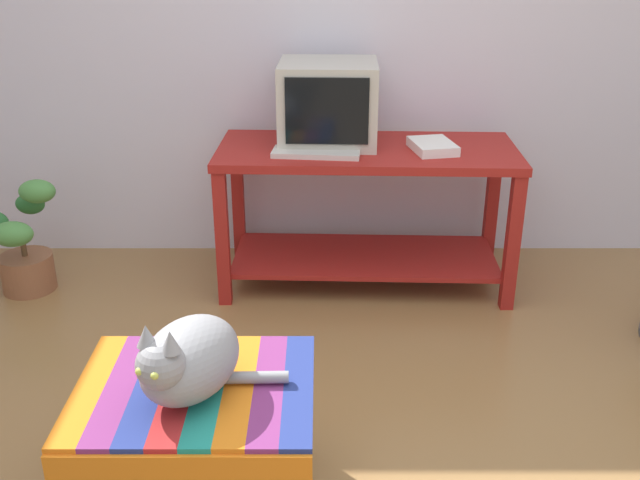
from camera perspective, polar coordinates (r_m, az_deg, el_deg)
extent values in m
cube|color=silver|center=(3.79, 1.21, 17.89)|extent=(8.00, 0.10, 2.60)
cube|color=maroon|center=(3.39, -7.64, 0.05)|extent=(0.06, 0.06, 0.66)
cube|color=maroon|center=(3.44, 14.93, -0.28)|extent=(0.06, 0.06, 0.66)
cube|color=maroon|center=(3.91, 13.38, 2.83)|extent=(0.06, 0.06, 0.66)
cube|color=maroon|center=(3.88, -6.40, 3.15)|extent=(0.06, 0.06, 0.66)
cube|color=maroon|center=(3.67, 3.54, -1.31)|extent=(1.32, 0.56, 0.02)
cube|color=maroon|center=(3.48, 3.77, 6.95)|extent=(1.44, 0.66, 0.04)
cube|color=#BCB7A8|center=(3.55, 0.68, 7.85)|extent=(0.33, 0.30, 0.02)
cube|color=#BCB7A8|center=(3.50, 0.69, 10.73)|extent=(0.47, 0.43, 0.39)
cube|color=black|center=(3.29, 0.59, 10.07)|extent=(0.38, 0.03, 0.30)
cube|color=beige|center=(3.34, -0.26, 6.87)|extent=(0.41, 0.19, 0.02)
cube|color=white|center=(3.44, 8.88, 7.28)|extent=(0.22, 0.28, 0.04)
cube|color=tan|center=(2.31, -9.42, -15.91)|extent=(0.66, 0.51, 0.43)
cube|color=orange|center=(2.25, -17.56, -11.03)|extent=(0.09, 0.55, 0.02)
cube|color=#7A2D6B|center=(2.23, -15.40, -11.15)|extent=(0.09, 0.55, 0.02)
cube|color=navy|center=(2.20, -13.19, -11.26)|extent=(0.09, 0.55, 0.02)
cube|color=#AD2323|center=(2.19, -10.94, -11.35)|extent=(0.09, 0.55, 0.02)
cube|color=#1E897A|center=(2.17, -8.66, -11.43)|extent=(0.09, 0.55, 0.02)
cube|color=orange|center=(2.16, -6.35, -11.49)|extent=(0.09, 0.55, 0.02)
cube|color=#7A2D6B|center=(2.15, -4.01, -11.53)|extent=(0.09, 0.55, 0.02)
cube|color=navy|center=(2.15, -1.67, -11.55)|extent=(0.09, 0.55, 0.02)
ellipsoid|color=gray|center=(2.08, -10.13, -9.26)|extent=(0.36, 0.42, 0.22)
sphere|color=gray|center=(1.96, -12.35, -9.57)|extent=(0.13, 0.13, 0.13)
cylinder|color=gray|center=(2.15, -6.20, -10.69)|extent=(0.28, 0.04, 0.04)
cone|color=gray|center=(1.94, -13.45, -7.30)|extent=(0.05, 0.05, 0.06)
cone|color=gray|center=(1.90, -11.64, -7.81)|extent=(0.05, 0.05, 0.06)
sphere|color=#C6D151|center=(1.93, -13.97, -9.99)|extent=(0.02, 0.02, 0.02)
sphere|color=#C6D151|center=(1.91, -12.83, -10.35)|extent=(0.02, 0.02, 0.02)
cylinder|color=brown|center=(3.88, -21.92, -2.36)|extent=(0.26, 0.26, 0.18)
cylinder|color=brown|center=(3.82, -22.25, -0.39)|extent=(0.03, 0.03, 0.11)
ellipsoid|color=#4C8E42|center=(3.70, -21.29, 3.58)|extent=(0.17, 0.12, 0.11)
ellipsoid|color=#2D7033|center=(3.85, -21.77, 2.66)|extent=(0.14, 0.08, 0.11)
ellipsoid|color=#4C8E42|center=(3.67, -22.97, 0.44)|extent=(0.19, 0.13, 0.12)
cylinder|color=#B7B7BC|center=(3.48, 9.86, 7.10)|extent=(0.13, 0.07, 0.01)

